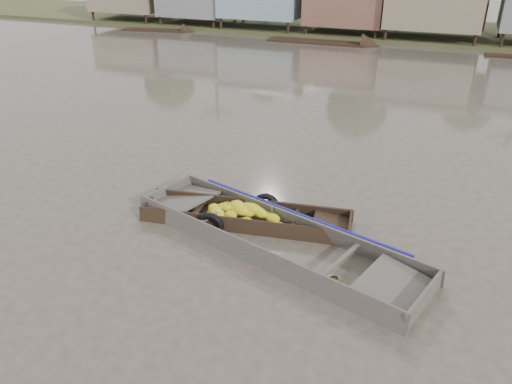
% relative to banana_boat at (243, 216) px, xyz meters
% --- Properties ---
extents(ground, '(120.00, 120.00, 0.00)m').
position_rel_banana_boat_xyz_m(ground, '(0.04, -0.49, -0.15)').
color(ground, '#484137').
rests_on(ground, ground).
extents(banana_boat, '(5.67, 2.13, 0.79)m').
position_rel_banana_boat_xyz_m(banana_boat, '(0.00, 0.00, 0.00)').
color(banana_boat, black).
rests_on(banana_boat, ground).
extents(viewer_boat, '(7.95, 4.17, 0.62)m').
position_rel_banana_boat_xyz_m(viewer_boat, '(1.18, -0.80, -0.09)').
color(viewer_boat, '#3F3A36').
rests_on(viewer_boat, ground).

